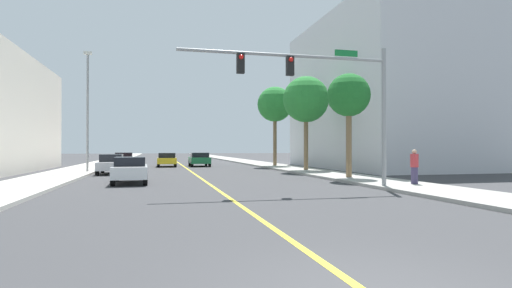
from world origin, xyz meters
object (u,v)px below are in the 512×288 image
palm_mid (306,100)px  car_yellow (167,159)px  car_green (199,159)px  street_lamp (88,106)px  traffic_signal_mast (326,84)px  car_white (130,170)px  car_silver (111,164)px  palm_far (275,105)px  palm_near (349,96)px  car_red (124,159)px  pedestrian (414,167)px

palm_mid → car_yellow: size_ratio=1.81×
car_green → street_lamp: bearing=-133.6°
traffic_signal_mast → car_white: 11.11m
car_yellow → car_silver: car_silver is taller
traffic_signal_mast → car_white: bearing=146.1°
street_lamp → palm_mid: 16.47m
palm_mid → palm_far: palm_far is taller
car_yellow → car_silver: size_ratio=0.91×
palm_near → car_green: bearing=109.5°
car_red → car_green: (7.42, -1.44, 0.01)m
palm_far → car_silver: 17.20m
car_red → car_white: size_ratio=0.99×
car_green → palm_near: bearing=-70.8°
street_lamp → palm_near: (15.95, -9.69, -0.04)m
street_lamp → car_red: (1.70, 11.09, -4.24)m
car_silver → car_white: bearing=100.9°
palm_far → street_lamp: bearing=-157.4°
palm_near → car_silver: 17.34m
palm_far → car_yellow: 12.08m
car_green → pedestrian: size_ratio=2.43×
pedestrian → car_silver: bearing=23.6°
car_red → car_green: car_red is taller
car_red → car_silver: size_ratio=0.93×
palm_far → car_white: 21.12m
palm_mid → pedestrian: bearing=-87.8°
palm_near → palm_mid: size_ratio=0.83×
street_lamp → car_white: bearing=-68.9°
street_lamp → car_yellow: bearing=59.1°
car_red → pedestrian: bearing=118.8°
traffic_signal_mast → street_lamp: street_lamp is taller
palm_far → car_red: size_ratio=1.85×
car_red → palm_mid: bearing=137.7°
street_lamp → car_white: 10.76m
car_silver → pedestrian: pedestrian is taller
traffic_signal_mast → car_green: size_ratio=2.36×
palm_far → pedestrian: bearing=-88.3°
car_white → pedestrian: bearing=-23.9°
street_lamp → pedestrian: 22.71m
palm_mid → traffic_signal_mast: bearing=-107.3°
traffic_signal_mast → palm_mid: palm_mid is taller
palm_mid → pedestrian: 14.00m
palm_near → car_silver: size_ratio=1.36×
palm_mid → car_white: bearing=-148.8°
palm_mid → car_white: palm_mid is taller
street_lamp → traffic_signal_mast: bearing=-51.0°
traffic_signal_mast → palm_near: (3.78, 5.34, 0.25)m
palm_mid → car_yellow: bearing=132.9°
palm_near → car_white: bearing=177.9°
traffic_signal_mast → car_red: size_ratio=2.25×
palm_mid → palm_far: (-0.14, 8.23, 0.45)m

